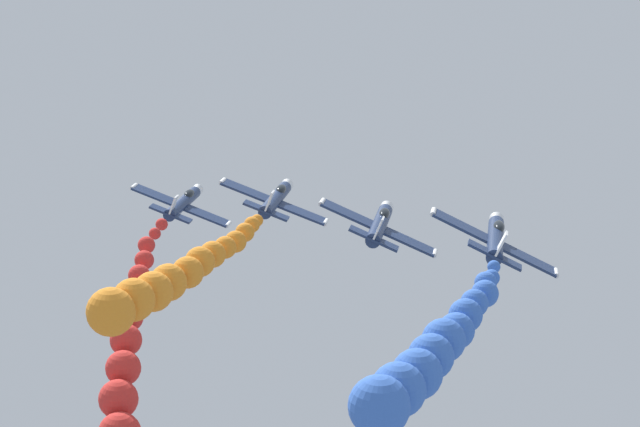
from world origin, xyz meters
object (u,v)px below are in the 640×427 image
at_px(airplane_left_inner, 276,199).
at_px(airplane_left_outer, 496,239).
at_px(airplane_lead, 183,203).
at_px(airplane_right_inner, 380,224).

xyz_separation_m(airplane_left_inner, airplane_left_outer, (18.28, -16.43, 1.80)).
bearing_deg(airplane_left_outer, airplane_lead, 140.09).
height_order(airplane_right_inner, airplane_left_outer, airplane_left_outer).
bearing_deg(airplane_lead, airplane_left_inner, -35.80).
relative_size(airplane_lead, airplane_left_outer, 1.00).
height_order(airplane_lead, airplane_left_inner, airplane_left_inner).
height_order(airplane_lead, airplane_right_inner, airplane_right_inner).
height_order(airplane_left_inner, airplane_right_inner, airplane_right_inner).
height_order(airplane_lead, airplane_left_outer, airplane_left_outer).
height_order(airplane_left_inner, airplane_left_outer, airplane_left_outer).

